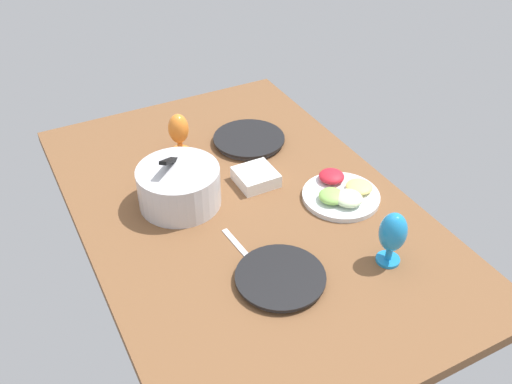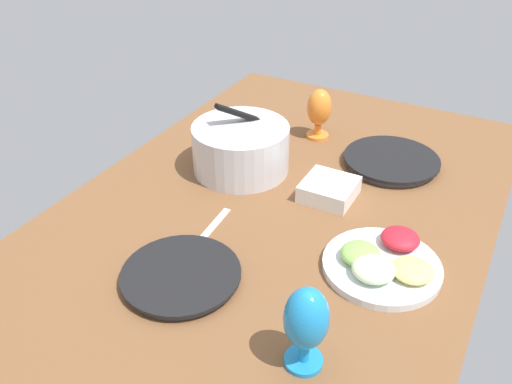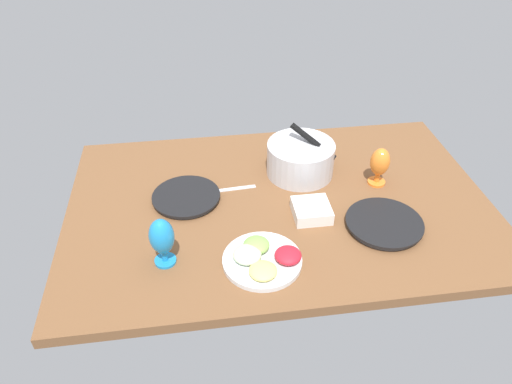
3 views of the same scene
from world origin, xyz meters
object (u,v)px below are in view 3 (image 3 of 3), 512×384
mixing_bowl (301,158)px  hurricane_glass_blue (162,238)px  hurricane_glass_orange (380,163)px  fruit_platter (263,258)px  dinner_plate_left (186,197)px  square_bowl_white (312,210)px  dinner_plate_right (384,224)px

mixing_bowl → hurricane_glass_blue: (-54.51, -44.18, 3.24)cm
hurricane_glass_orange → fruit_platter: bearing=-144.1°
dinner_plate_left → fruit_platter: bearing=-57.3°
mixing_bowl → hurricane_glass_orange: mixing_bowl is taller
fruit_platter → hurricane_glass_orange: size_ratio=1.63×
hurricane_glass_orange → hurricane_glass_blue: bearing=-158.6°
dinner_plate_left → hurricane_glass_blue: hurricane_glass_blue is taller
square_bowl_white → mixing_bowl: bearing=86.7°
fruit_platter → square_bowl_white: bearing=45.1°
hurricane_glass_blue → square_bowl_white: bearing=17.3°
hurricane_glass_blue → dinner_plate_left: bearing=76.7°
dinner_plate_right → hurricane_glass_blue: bearing=-175.0°
dinner_plate_left → fruit_platter: (23.94, -37.23, 0.97)cm
hurricane_glass_blue → square_bowl_white: (52.92, 16.52, -7.93)cm
hurricane_glass_blue → hurricane_glass_orange: size_ratio=1.10×
hurricane_glass_orange → square_bowl_white: 35.28cm
dinner_plate_right → hurricane_glass_orange: (6.26, 25.91, 8.11)cm
square_bowl_white → hurricane_glass_orange: bearing=27.9°
hurricane_glass_blue → mixing_bowl: bearing=39.0°
hurricane_glass_blue → hurricane_glass_orange: hurricane_glass_blue is taller
mixing_bowl → hurricane_glass_blue: bearing=-141.0°
mixing_bowl → dinner_plate_left: bearing=-165.8°
hurricane_glass_orange → mixing_bowl: bearing=158.4°
dinner_plate_right → hurricane_glass_orange: hurricane_glass_orange is taller
fruit_platter → hurricane_glass_blue: 33.03cm
mixing_bowl → hurricane_glass_blue: 70.24cm
hurricane_glass_blue → dinner_plate_right: bearing=5.0°
mixing_bowl → hurricane_glass_blue: mixing_bowl is taller
hurricane_glass_blue → hurricane_glass_orange: bearing=21.4°
fruit_platter → dinner_plate_right: bearing=14.4°
mixing_bowl → hurricane_glass_orange: bearing=-21.6°
hurricane_glass_orange → dinner_plate_right: bearing=-103.6°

